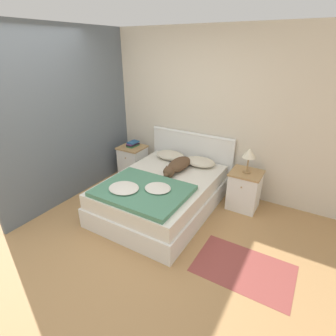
% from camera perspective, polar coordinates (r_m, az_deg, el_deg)
% --- Properties ---
extents(ground_plane, '(16.00, 16.00, 0.00)m').
position_cam_1_polar(ground_plane, '(3.47, -13.43, -16.31)').
color(ground_plane, tan).
extents(wall_back, '(9.00, 0.06, 2.55)m').
position_cam_1_polar(wall_back, '(4.48, 4.11, 12.31)').
color(wall_back, beige).
rests_on(wall_back, ground_plane).
extents(wall_side_left, '(0.06, 3.10, 2.55)m').
position_cam_1_polar(wall_side_left, '(4.44, -18.40, 11.01)').
color(wall_side_left, slate).
rests_on(wall_side_left, ground_plane).
extents(bed, '(1.42, 1.92, 0.50)m').
position_cam_1_polar(bed, '(3.93, -1.43, -5.72)').
color(bed, white).
rests_on(bed, ground_plane).
extents(headboard, '(1.50, 0.06, 0.95)m').
position_cam_1_polar(headboard, '(4.59, 5.04, 2.36)').
color(headboard, white).
rests_on(headboard, ground_plane).
extents(nightstand_left, '(0.45, 0.43, 0.59)m').
position_cam_1_polar(nightstand_left, '(4.94, -7.64, 1.43)').
color(nightstand_left, white).
rests_on(nightstand_left, ground_plane).
extents(nightstand_right, '(0.45, 0.43, 0.59)m').
position_cam_1_polar(nightstand_right, '(4.10, 16.26, -4.59)').
color(nightstand_right, white).
rests_on(nightstand_right, ground_plane).
extents(pillow_left, '(0.51, 0.35, 0.12)m').
position_cam_1_polar(pillow_left, '(4.48, 0.48, 2.81)').
color(pillow_left, beige).
rests_on(pillow_left, bed).
extents(pillow_right, '(0.51, 0.35, 0.12)m').
position_cam_1_polar(pillow_right, '(4.25, 6.94, 1.35)').
color(pillow_right, beige).
rests_on(pillow_right, bed).
extents(quilt, '(1.17, 0.91, 0.11)m').
position_cam_1_polar(quilt, '(3.46, -5.69, -4.84)').
color(quilt, '#4C8466').
rests_on(quilt, bed).
extents(dog, '(0.27, 0.80, 0.18)m').
position_cam_1_polar(dog, '(4.03, 2.12, 0.55)').
color(dog, brown).
rests_on(dog, bed).
extents(book_stack, '(0.16, 0.24, 0.09)m').
position_cam_1_polar(book_stack, '(4.84, -7.65, 5.23)').
color(book_stack, '#337547').
rests_on(book_stack, nightstand_left).
extents(table_lamp, '(0.19, 0.19, 0.38)m').
position_cam_1_polar(table_lamp, '(3.85, 17.25, 2.94)').
color(table_lamp, '#9E7A4C').
rests_on(table_lamp, nightstand_right).
extents(rug, '(1.06, 0.70, 0.00)m').
position_cam_1_polar(rug, '(3.24, 16.09, -20.28)').
color(rug, '#93423D').
rests_on(rug, ground_plane).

